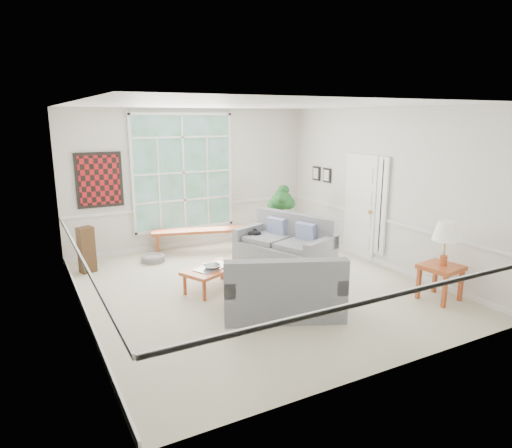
# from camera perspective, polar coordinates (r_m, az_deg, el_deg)

# --- Properties ---
(floor) EXTENTS (5.50, 6.00, 0.01)m
(floor) POSITION_cam_1_polar(r_m,az_deg,el_deg) (7.82, 0.04, -7.92)
(floor) COLOR #BBB59B
(floor) RESTS_ON ground
(ceiling) EXTENTS (5.50, 6.00, 0.02)m
(ceiling) POSITION_cam_1_polar(r_m,az_deg,el_deg) (7.29, 0.05, 14.66)
(ceiling) COLOR white
(ceiling) RESTS_ON ground
(wall_back) EXTENTS (5.50, 0.02, 3.00)m
(wall_back) POSITION_cam_1_polar(r_m,az_deg,el_deg) (10.13, -8.03, 5.64)
(wall_back) COLOR silver
(wall_back) RESTS_ON ground
(wall_front) EXTENTS (5.50, 0.02, 3.00)m
(wall_front) POSITION_cam_1_polar(r_m,az_deg,el_deg) (5.04, 16.39, -2.53)
(wall_front) COLOR silver
(wall_front) RESTS_ON ground
(wall_left) EXTENTS (0.02, 6.00, 3.00)m
(wall_left) POSITION_cam_1_polar(r_m,az_deg,el_deg) (6.60, -21.50, 0.77)
(wall_left) COLOR silver
(wall_left) RESTS_ON ground
(wall_right) EXTENTS (0.02, 6.00, 3.00)m
(wall_right) POSITION_cam_1_polar(r_m,az_deg,el_deg) (9.02, 15.68, 4.35)
(wall_right) COLOR silver
(wall_right) RESTS_ON ground
(window_back) EXTENTS (2.30, 0.08, 2.40)m
(window_back) POSITION_cam_1_polar(r_m,az_deg,el_deg) (10.00, -9.06, 6.38)
(window_back) COLOR white
(window_back) RESTS_ON wall_back
(entry_door) EXTENTS (0.08, 0.90, 2.10)m
(entry_door) POSITION_cam_1_polar(r_m,az_deg,el_deg) (9.51, 12.85, 2.20)
(entry_door) COLOR white
(entry_door) RESTS_ON floor
(door_sidelight) EXTENTS (0.08, 0.26, 1.90)m
(door_sidelight) POSITION_cam_1_polar(r_m,az_deg,el_deg) (9.03, 15.49, 2.12)
(door_sidelight) COLOR white
(door_sidelight) RESTS_ON wall_right
(wall_art) EXTENTS (0.90, 0.06, 1.10)m
(wall_art) POSITION_cam_1_polar(r_m,az_deg,el_deg) (9.58, -19.00, 5.22)
(wall_art) COLOR #5D1012
(wall_art) RESTS_ON wall_back
(wall_frame_near) EXTENTS (0.04, 0.26, 0.32)m
(wall_frame_near) POSITION_cam_1_polar(r_m,az_deg,el_deg) (10.31, 8.81, 6.03)
(wall_frame_near) COLOR black
(wall_frame_near) RESTS_ON wall_right
(wall_frame_far) EXTENTS (0.04, 0.26, 0.32)m
(wall_frame_far) POSITION_cam_1_polar(r_m,az_deg,el_deg) (10.63, 7.52, 6.29)
(wall_frame_far) COLOR black
(wall_frame_far) RESTS_ON wall_right
(loveseat_right) EXTENTS (1.55, 2.05, 0.99)m
(loveseat_right) POSITION_cam_1_polar(r_m,az_deg,el_deg) (8.70, 3.52, -2.27)
(loveseat_right) COLOR slate
(loveseat_right) RESTS_ON floor
(loveseat_front) EXTENTS (1.92, 1.50, 0.93)m
(loveseat_front) POSITION_cam_1_polar(r_m,az_deg,el_deg) (6.68, 3.35, -7.44)
(loveseat_front) COLOR slate
(loveseat_front) RESTS_ON floor
(coffee_table) EXTENTS (1.18, 0.95, 0.39)m
(coffee_table) POSITION_cam_1_polar(r_m,az_deg,el_deg) (7.70, -5.34, -6.77)
(coffee_table) COLOR #AA4821
(coffee_table) RESTS_ON floor
(pewter_bowl) EXTENTS (0.37, 0.37, 0.09)m
(pewter_bowl) POSITION_cam_1_polar(r_m,az_deg,el_deg) (7.54, -5.46, -5.30)
(pewter_bowl) COLOR gray
(pewter_bowl) RESTS_ON coffee_table
(window_bench) EXTENTS (2.05, 0.94, 0.47)m
(window_bench) POSITION_cam_1_polar(r_m,az_deg,el_deg) (9.87, -7.01, -2.03)
(window_bench) COLOR #AA4821
(window_bench) RESTS_ON floor
(end_table) EXTENTS (0.54, 0.54, 0.50)m
(end_table) POSITION_cam_1_polar(r_m,az_deg,el_deg) (10.13, 3.33, -1.44)
(end_table) COLOR #AA4821
(end_table) RESTS_ON floor
(houseplant) EXTENTS (0.65, 0.65, 0.88)m
(houseplant) POSITION_cam_1_polar(r_m,az_deg,el_deg) (9.95, 3.26, 2.37)
(houseplant) COLOR #1A4B1E
(houseplant) RESTS_ON end_table
(side_table) EXTENTS (0.63, 0.63, 0.57)m
(side_table) POSITION_cam_1_polar(r_m,az_deg,el_deg) (7.77, 21.98, -6.80)
(side_table) COLOR #AA4821
(side_table) RESTS_ON floor
(table_lamp) EXTENTS (0.51, 0.51, 0.70)m
(table_lamp) POSITION_cam_1_polar(r_m,az_deg,el_deg) (7.60, 22.56, -2.28)
(table_lamp) COLOR white
(table_lamp) RESTS_ON side_table
(pet_bed) EXTENTS (0.61, 0.61, 0.14)m
(pet_bed) POSITION_cam_1_polar(r_m,az_deg,el_deg) (9.35, -12.75, -4.19)
(pet_bed) COLOR slate
(pet_bed) RESTS_ON floor
(floor_speaker) EXTENTS (0.32, 0.28, 0.86)m
(floor_speaker) POSITION_cam_1_polar(r_m,az_deg,el_deg) (8.98, -20.43, -3.04)
(floor_speaker) COLOR #442C18
(floor_speaker) RESTS_ON floor
(cat) EXTENTS (0.36, 0.34, 0.14)m
(cat) POSITION_cam_1_polar(r_m,az_deg,el_deg) (8.99, -0.18, -1.20)
(cat) COLOR black
(cat) RESTS_ON loveseat_right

